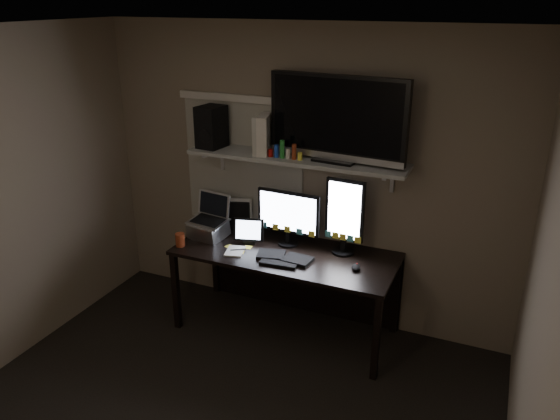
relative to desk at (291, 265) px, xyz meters
The scene contains 20 objects.
ceiling 2.49m from the desk, 90.00° to the right, with size 3.60×3.60×0.00m, color silver.
back_wall 0.74m from the desk, 90.00° to the left, with size 3.60×3.60×0.00m, color #7B6F58.
right_wall 2.47m from the desk, 40.70° to the right, with size 3.60×3.60×0.00m, color #7B6F58.
window_blinds 0.96m from the desk, 156.69° to the left, with size 1.10×0.02×1.10m, color #B0AD9E.
desk is the anchor object (origin of this frame).
wall_shelf 0.91m from the desk, 90.00° to the left, with size 1.80×0.35×0.03m, color #9F9F9B.
monitor_landscape 0.42m from the desk, 145.98° to the left, with size 0.54×0.06×0.48m, color black.
monitor_portrait 0.66m from the desk, ahead, with size 0.32×0.06×0.63m, color black.
keyboard 0.31m from the desk, 81.10° to the right, with size 0.45×0.18×0.03m, color black.
mouse 0.67m from the desk, 17.16° to the right, with size 0.06×0.10×0.04m, color black.
notepad 0.51m from the desk, 143.78° to the right, with size 0.14×0.20×0.01m, color silver.
tablet 0.46m from the desk, 167.63° to the right, with size 0.25×0.10×0.22m, color black.
file_sorter 0.68m from the desk, 164.46° to the left, with size 0.22×0.10×0.28m, color black.
laptop 0.82m from the desk, behind, with size 0.33×0.27×0.37m, color silver.
cup 0.95m from the desk, 156.99° to the right, with size 0.08×0.08×0.11m, color maroon.
sticky_notes 0.51m from the desk, 153.56° to the right, with size 0.27×0.20×0.00m, color #FFEF45, non-canonical shape.
tv 1.30m from the desk, 14.98° to the left, with size 1.10×0.20×0.66m, color black.
game_console 1.12m from the desk, 164.53° to the left, with size 0.08×0.26×0.31m, color beige.
speaker 1.34m from the desk, behind, with size 0.19×0.23×0.35m, color black.
bottles 1.00m from the desk, behind, with size 0.23×0.05×0.14m, color #A50F0C, non-canonical shape.
Camera 1 is at (1.54, -2.26, 2.67)m, focal length 35.00 mm.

